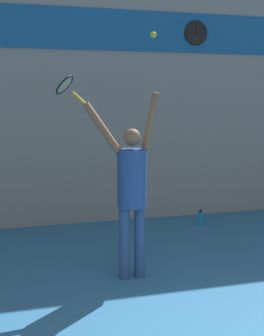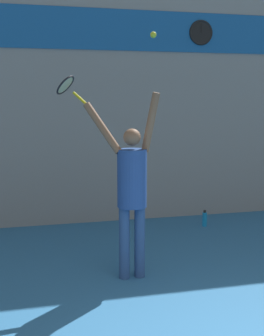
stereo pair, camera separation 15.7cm
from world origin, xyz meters
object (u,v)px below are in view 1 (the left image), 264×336
object	(u,v)px
tennis_player	(132,186)
water_bottle	(200,218)
tennis_racket	(66,86)
tennis_ball	(153,35)
scoreboard_clock	(196,33)

from	to	relation	value
tennis_player	water_bottle	bearing A→B (deg)	47.19
tennis_racket	tennis_ball	world-z (taller)	tennis_ball
tennis_racket	tennis_player	bearing A→B (deg)	-29.46
tennis_racket	tennis_ball	bearing A→B (deg)	-29.10
scoreboard_clock	water_bottle	world-z (taller)	scoreboard_clock
tennis_ball	water_bottle	size ratio (longest dim) A/B	0.25
tennis_ball	water_bottle	xyz separation A→B (m)	(1.56, 2.04, -2.75)
tennis_racket	water_bottle	xyz separation A→B (m)	(2.49, 1.53, -2.19)
water_bottle	tennis_ball	bearing A→B (deg)	-127.37
tennis_player	tennis_ball	size ratio (longest dim) A/B	32.09
tennis_racket	tennis_ball	xyz separation A→B (m)	(0.92, -0.51, 0.57)
tennis_player	scoreboard_clock	bearing A→B (deg)	53.64
tennis_racket	scoreboard_clock	bearing A→B (deg)	40.29
tennis_player	tennis_racket	world-z (taller)	tennis_racket
tennis_racket	water_bottle	bearing A→B (deg)	31.62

